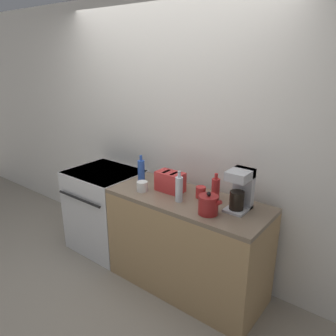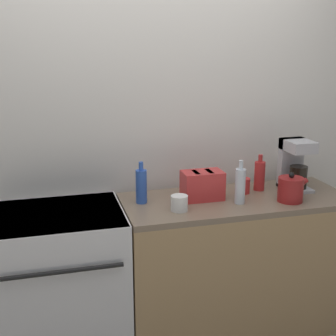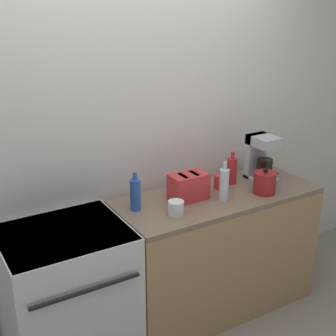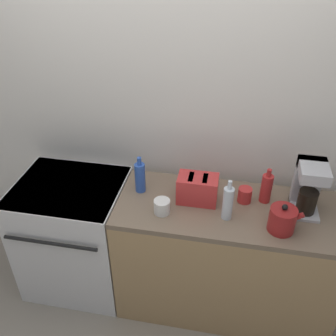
{
  "view_description": "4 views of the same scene",
  "coord_description": "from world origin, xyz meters",
  "px_view_note": "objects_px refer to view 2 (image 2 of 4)",
  "views": [
    {
      "loc": [
        1.94,
        -1.82,
        2.04
      ],
      "look_at": [
        0.22,
        0.39,
        1.08
      ],
      "focal_mm": 35.0,
      "sensor_mm": 36.0,
      "label": 1
    },
    {
      "loc": [
        -0.62,
        -2.25,
        1.84
      ],
      "look_at": [
        0.08,
        0.35,
        1.1
      ],
      "focal_mm": 50.0,
      "sensor_mm": 36.0,
      "label": 2
    },
    {
      "loc": [
        -1.27,
        -2.04,
        2.16
      ],
      "look_at": [
        0.14,
        0.34,
        1.14
      ],
      "focal_mm": 50.0,
      "sensor_mm": 36.0,
      "label": 3
    },
    {
      "loc": [
        0.46,
        -1.52,
        2.38
      ],
      "look_at": [
        0.11,
        0.32,
        1.12
      ],
      "focal_mm": 40.0,
      "sensor_mm": 36.0,
      "label": 4
    }
  ],
  "objects_px": {
    "coffee_maker": "(295,163)",
    "bottle_blue": "(141,186)",
    "stove": "(63,282)",
    "cup_white": "(179,203)",
    "kettle": "(291,189)",
    "toaster": "(202,185)",
    "bottle_clear": "(240,185)",
    "cup_red": "(243,186)",
    "bottle_red": "(260,175)"
  },
  "relations": [
    {
      "from": "coffee_maker",
      "to": "stove",
      "type": "bearing_deg",
      "value": -177.57
    },
    {
      "from": "bottle_blue",
      "to": "stove",
      "type": "bearing_deg",
      "value": -174.26
    },
    {
      "from": "stove",
      "to": "bottle_clear",
      "type": "relative_size",
      "value": 3.35
    },
    {
      "from": "toaster",
      "to": "bottle_clear",
      "type": "height_order",
      "value": "bottle_clear"
    },
    {
      "from": "kettle",
      "to": "bottle_clear",
      "type": "xyz_separation_m",
      "value": [
        -0.31,
        0.05,
        0.04
      ]
    },
    {
      "from": "bottle_blue",
      "to": "cup_red",
      "type": "xyz_separation_m",
      "value": [
        0.67,
        0.01,
        -0.06
      ]
    },
    {
      "from": "cup_red",
      "to": "cup_white",
      "type": "bearing_deg",
      "value": -157.36
    },
    {
      "from": "coffee_maker",
      "to": "cup_white",
      "type": "xyz_separation_m",
      "value": [
        -0.85,
        -0.2,
        -0.13
      ]
    },
    {
      "from": "cup_red",
      "to": "cup_white",
      "type": "height_order",
      "value": "cup_red"
    },
    {
      "from": "toaster",
      "to": "bottle_clear",
      "type": "xyz_separation_m",
      "value": [
        0.19,
        -0.13,
        0.02
      ]
    },
    {
      "from": "bottle_clear",
      "to": "cup_white",
      "type": "relative_size",
      "value": 2.69
    },
    {
      "from": "stove",
      "to": "cup_white",
      "type": "bearing_deg",
      "value": -11.66
    },
    {
      "from": "kettle",
      "to": "toaster",
      "type": "relative_size",
      "value": 0.78
    },
    {
      "from": "coffee_maker",
      "to": "bottle_red",
      "type": "xyz_separation_m",
      "value": [
        -0.23,
        0.03,
        -0.07
      ]
    },
    {
      "from": "toaster",
      "to": "bottle_clear",
      "type": "distance_m",
      "value": 0.23
    },
    {
      "from": "bottle_red",
      "to": "cup_white",
      "type": "relative_size",
      "value": 2.39
    },
    {
      "from": "stove",
      "to": "bottle_blue",
      "type": "bearing_deg",
      "value": 5.74
    },
    {
      "from": "bottle_blue",
      "to": "cup_white",
      "type": "bearing_deg",
      "value": -46.08
    },
    {
      "from": "bottle_clear",
      "to": "toaster",
      "type": "bearing_deg",
      "value": 145.87
    },
    {
      "from": "kettle",
      "to": "toaster",
      "type": "bearing_deg",
      "value": 160.6
    },
    {
      "from": "coffee_maker",
      "to": "bottle_red",
      "type": "bearing_deg",
      "value": 173.1
    },
    {
      "from": "cup_white",
      "to": "cup_red",
      "type": "bearing_deg",
      "value": 22.64
    },
    {
      "from": "kettle",
      "to": "bottle_blue",
      "type": "relative_size",
      "value": 0.76
    },
    {
      "from": "stove",
      "to": "toaster",
      "type": "distance_m",
      "value": 1.01
    },
    {
      "from": "kettle",
      "to": "cup_white",
      "type": "height_order",
      "value": "kettle"
    },
    {
      "from": "bottle_clear",
      "to": "cup_red",
      "type": "relative_size",
      "value": 2.74
    },
    {
      "from": "stove",
      "to": "cup_white",
      "type": "height_order",
      "value": "cup_white"
    },
    {
      "from": "kettle",
      "to": "cup_red",
      "type": "xyz_separation_m",
      "value": [
        -0.21,
        0.22,
        -0.03
      ]
    },
    {
      "from": "kettle",
      "to": "bottle_red",
      "type": "xyz_separation_m",
      "value": [
        -0.09,
        0.25,
        0.02
      ]
    },
    {
      "from": "coffee_maker",
      "to": "cup_red",
      "type": "distance_m",
      "value": 0.38
    },
    {
      "from": "stove",
      "to": "cup_red",
      "type": "bearing_deg",
      "value": 3.16
    },
    {
      "from": "bottle_clear",
      "to": "bottle_red",
      "type": "relative_size",
      "value": 1.12
    },
    {
      "from": "cup_red",
      "to": "stove",
      "type": "bearing_deg",
      "value": -176.84
    },
    {
      "from": "bottle_red",
      "to": "bottle_clear",
      "type": "bearing_deg",
      "value": -137.85
    },
    {
      "from": "toaster",
      "to": "bottle_clear",
      "type": "relative_size",
      "value": 0.93
    },
    {
      "from": "coffee_maker",
      "to": "cup_red",
      "type": "bearing_deg",
      "value": -179.94
    },
    {
      "from": "stove",
      "to": "kettle",
      "type": "relative_size",
      "value": 4.63
    },
    {
      "from": "bottle_clear",
      "to": "cup_red",
      "type": "bearing_deg",
      "value": 60.2
    },
    {
      "from": "cup_white",
      "to": "kettle",
      "type": "bearing_deg",
      "value": -1.65
    },
    {
      "from": "toaster",
      "to": "bottle_red",
      "type": "xyz_separation_m",
      "value": [
        0.42,
        0.07,
        0.01
      ]
    },
    {
      "from": "bottle_red",
      "to": "cup_white",
      "type": "bearing_deg",
      "value": -159.26
    },
    {
      "from": "coffee_maker",
      "to": "bottle_blue",
      "type": "xyz_separation_m",
      "value": [
        -1.03,
        -0.01,
        -0.07
      ]
    },
    {
      "from": "kettle",
      "to": "cup_red",
      "type": "distance_m",
      "value": 0.31
    },
    {
      "from": "kettle",
      "to": "bottle_clear",
      "type": "bearing_deg",
      "value": 171.4
    },
    {
      "from": "stove",
      "to": "kettle",
      "type": "height_order",
      "value": "kettle"
    },
    {
      "from": "stove",
      "to": "kettle",
      "type": "distance_m",
      "value": 1.47
    },
    {
      "from": "kettle",
      "to": "cup_white",
      "type": "distance_m",
      "value": 0.7
    },
    {
      "from": "cup_red",
      "to": "cup_white",
      "type": "relative_size",
      "value": 0.98
    },
    {
      "from": "toaster",
      "to": "bottle_clear",
      "type": "bearing_deg",
      "value": -34.13
    },
    {
      "from": "stove",
      "to": "coffee_maker",
      "type": "xyz_separation_m",
      "value": [
        1.52,
        0.06,
        0.61
      ]
    }
  ]
}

